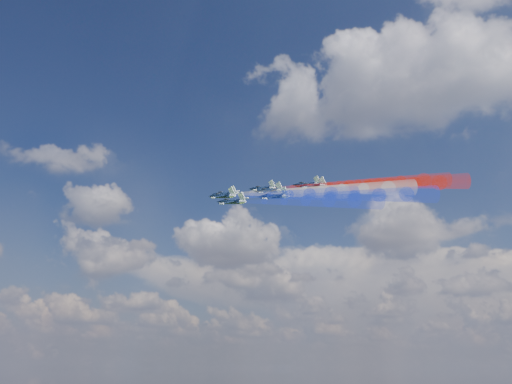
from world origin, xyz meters
The scene contains 16 objects.
jet_lead centered at (-28.47, 17.96, 138.55)m, with size 10.53×13.17×3.51m, color black, non-canonical shape.
trail_lead centered at (-1.86, 10.25, 132.93)m, with size 4.39×44.90×4.39m, color white, non-canonical shape.
jet_inner_left centered at (-21.89, 5.60, 133.49)m, with size 10.53×13.17×3.51m, color black, non-canonical shape.
trail_inner_left centered at (4.72, -2.12, 127.87)m, with size 4.39×44.90×4.39m, color #1B35EB, non-canonical shape.
jet_inner_right centered at (-15.74, 21.94, 139.76)m, with size 10.53×13.17×3.51m, color black, non-canonical shape.
trail_inner_right centered at (10.87, 14.22, 134.14)m, with size 4.39×44.90×4.39m, color red, non-canonical shape.
jet_outer_left centered at (-13.31, -3.16, 128.03)m, with size 10.53×13.17×3.51m, color black, non-canonical shape.
trail_outer_left centered at (13.29, -10.87, 122.42)m, with size 4.39×44.90×4.39m, color #1B35EB, non-canonical shape.
jet_center_third centered at (-8.56, 12.28, 135.07)m, with size 10.53×13.17×3.51m, color black, non-canonical shape.
trail_center_third centered at (18.05, 4.56, 129.46)m, with size 4.39×44.90×4.39m, color white, non-canonical shape.
jet_outer_right centered at (-1.86, 27.89, 140.84)m, with size 10.53×13.17×3.51m, color black, non-canonical shape.
trail_outer_right centered at (24.75, 20.17, 135.23)m, with size 4.39×44.90×4.39m, color red, non-canonical shape.
jet_rear_left centered at (-1.55, 1.05, 129.08)m, with size 10.53×13.17×3.51m, color black, non-canonical shape.
trail_rear_left centered at (25.06, -6.67, 123.46)m, with size 4.39×44.90×4.39m, color #1B35EB, non-canonical shape.
jet_rear_right centered at (3.96, 17.46, 136.38)m, with size 10.53×13.17×3.51m, color black, non-canonical shape.
trail_rear_right centered at (30.56, 9.75, 130.76)m, with size 4.39×44.90×4.39m, color red, non-canonical shape.
Camera 1 is at (65.51, -138.92, 80.91)m, focal length 38.88 mm.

